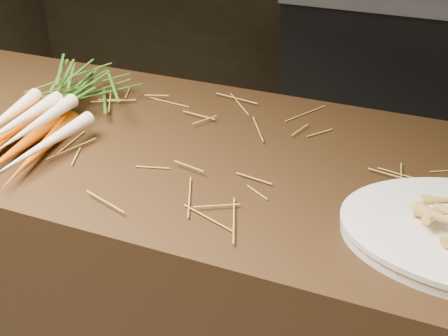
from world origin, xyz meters
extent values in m
cube|color=black|center=(0.00, 0.30, 0.45)|extent=(2.40, 0.70, 0.90)
cone|color=#D5580A|center=(-0.72, 0.13, 0.92)|extent=(0.08, 0.31, 0.04)
cone|color=#D5580A|center=(-0.67, 0.13, 0.92)|extent=(0.05, 0.31, 0.04)
cone|color=#D5580A|center=(-0.62, 0.13, 0.92)|extent=(0.09, 0.31, 0.04)
cone|color=#D5580A|center=(-0.69, 0.12, 0.95)|extent=(0.04, 0.31, 0.04)
cone|color=beige|center=(-0.71, 0.14, 0.98)|extent=(0.09, 0.29, 0.05)
cone|color=beige|center=(-0.66, 0.13, 0.98)|extent=(0.04, 0.29, 0.04)
cone|color=beige|center=(-0.62, 0.14, 0.98)|extent=(0.06, 0.29, 0.05)
cone|color=beige|center=(-0.59, 0.11, 0.95)|extent=(0.07, 0.29, 0.03)
ellipsoid|color=#356F21|center=(-0.68, 0.40, 0.96)|extent=(0.21, 0.28, 0.10)
camera|label=1|loc=(0.14, -0.70, 1.52)|focal=45.00mm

